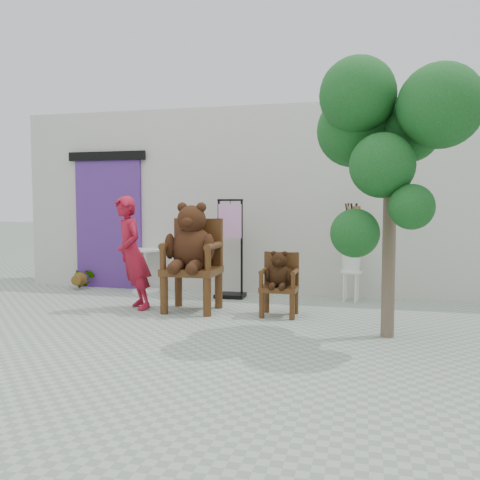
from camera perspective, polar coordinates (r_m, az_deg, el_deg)
The scene contains 11 objects.
ground_plane at distance 5.66m, azimuth 0.52°, elevation -10.68°, with size 60.00×60.00×0.00m, color #96A291.
back_wall at distance 8.52m, azimuth 5.32°, elevation 4.45°, with size 9.00×1.00×3.00m, color beige.
doorway at distance 8.98m, azimuth -14.52°, elevation 2.18°, with size 1.40×0.11×2.33m.
chair_big at distance 6.84m, azimuth -5.38°, elevation -1.02°, with size 0.71×0.77×1.46m.
chair_small at distance 6.56m, azimuth 4.46°, elevation -4.19°, with size 0.46×0.46×0.84m.
person at distance 7.05m, azimuth -12.01°, elevation -1.48°, with size 0.56×0.37×1.54m, color maroon.
cafe_table at distance 8.49m, azimuth -10.54°, elevation -2.77°, with size 0.60×0.60×0.70m.
display_stand at distance 7.80m, azimuth -1.11°, elevation -2.23°, with size 0.46×0.36×1.51m.
stool_bucket at distance 7.66m, azimuth 12.39°, elevation -2.01°, with size 0.32×0.32×1.45m.
tree at distance 5.66m, azimuth 15.35°, elevation 11.76°, with size 1.64×1.59×2.95m.
potted_plant at distance 9.06m, azimuth -17.33°, elevation -3.96°, with size 0.37×0.32×0.41m, color #0F3717.
Camera 1 is at (1.25, -5.33, 1.44)m, focal length 38.00 mm.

